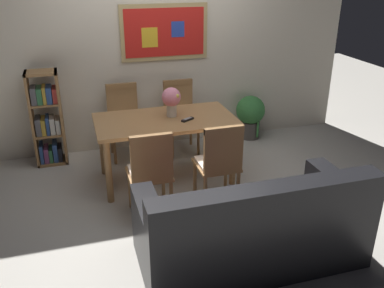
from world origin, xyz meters
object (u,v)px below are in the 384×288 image
at_px(bookshelf, 47,121).
at_px(dining_chair_near_right, 219,159).
at_px(flower_vase, 171,99).
at_px(dining_chair_far_right, 180,110).
at_px(leather_couch, 252,229).
at_px(dining_chair_far_left, 124,115).
at_px(potted_ivy, 250,115).
at_px(dining_table, 165,127).
at_px(dining_chair_near_left, 150,168).
at_px(tv_remote, 188,119).

bearing_deg(bookshelf, dining_chair_near_right, -44.23).
distance_m(bookshelf, flower_vase, 1.59).
height_order(dining_chair_far_right, leather_couch, dining_chair_far_right).
distance_m(dining_chair_near_right, dining_chair_far_left, 1.70).
xyz_separation_m(potted_ivy, flower_vase, (-1.31, -0.80, 0.59)).
distance_m(dining_chair_near_right, bookshelf, 2.25).
height_order(dining_table, bookshelf, bookshelf).
relative_size(leather_couch, flower_vase, 5.62).
bearing_deg(bookshelf, flower_vase, -29.25).
distance_m(dining_chair_near_right, leather_couch, 0.88).
bearing_deg(dining_chair_far_right, dining_chair_near_left, -114.47).
bearing_deg(flower_vase, leather_couch, -81.59).
bearing_deg(dining_chair_near_right, dining_chair_far_left, 114.42).
height_order(leather_couch, flower_vase, flower_vase).
distance_m(dining_chair_far_right, dining_chair_near_left, 1.66).
bearing_deg(flower_vase, dining_chair_far_right, 68.21).
height_order(bookshelf, flower_vase, bookshelf).
bearing_deg(dining_chair_near_right, flower_vase, 108.08).
bearing_deg(tv_remote, dining_table, 150.33).
xyz_separation_m(potted_ivy, tv_remote, (-1.18, -0.98, 0.40)).
xyz_separation_m(dining_table, leather_couch, (0.33, -1.61, -0.32)).
height_order(dining_chair_far_left, flower_vase, flower_vase).
relative_size(dining_chair_far_right, flower_vase, 2.84).
bearing_deg(dining_chair_near_right, potted_ivy, 57.03).
height_order(dining_chair_near_right, dining_chair_far_right, same).
distance_m(dining_chair_near_left, flower_vase, 0.99).
distance_m(dining_chair_near_right, dining_chair_near_left, 0.67).
xyz_separation_m(bookshelf, flower_vase, (1.35, -0.75, 0.38)).
height_order(dining_chair_near_right, dining_chair_near_left, same).
relative_size(leather_couch, bookshelf, 1.57).
xyz_separation_m(dining_chair_far_left, leather_couch, (0.68, -2.40, -0.22)).
relative_size(dining_table, dining_chair_near_right, 1.65).
bearing_deg(leather_couch, bookshelf, 123.34).
bearing_deg(dining_chair_far_left, dining_chair_near_right, -65.58).
bearing_deg(tv_remote, potted_ivy, 39.67).
distance_m(leather_couch, flower_vase, 1.79).
relative_size(dining_chair_near_left, bookshelf, 0.80).
relative_size(dining_chair_far_right, dining_chair_far_left, 1.00).
relative_size(potted_ivy, tv_remote, 3.85).
bearing_deg(leather_couch, dining_table, 101.79).
height_order(dining_chair_near_right, dining_chair_far_left, same).
bearing_deg(potted_ivy, tv_remote, -140.33).
xyz_separation_m(leather_couch, flower_vase, (-0.25, 1.67, 0.61)).
distance_m(leather_couch, tv_remote, 1.55).
distance_m(dining_chair_far_left, flower_vase, 0.94).
bearing_deg(dining_table, dining_chair_near_left, -113.09).
distance_m(dining_chair_far_left, leather_couch, 2.50).
xyz_separation_m(dining_chair_near_right, dining_chair_near_left, (-0.67, 0.00, 0.00)).
xyz_separation_m(dining_chair_near_left, tv_remote, (0.54, 0.63, 0.20)).
distance_m(dining_chair_far_right, bookshelf, 1.63).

